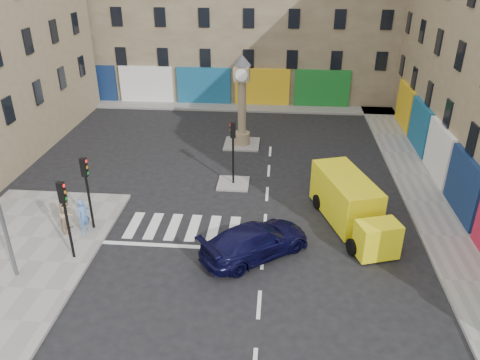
# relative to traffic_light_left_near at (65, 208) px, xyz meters

# --- Properties ---
(ground) EXTENTS (120.00, 120.00, 0.00)m
(ground) POSITION_rel_traffic_light_left_near_xyz_m (8.30, -0.20, -2.62)
(ground) COLOR black
(ground) RESTS_ON ground
(sidewalk_right) EXTENTS (2.60, 30.00, 0.15)m
(sidewalk_right) POSITION_rel_traffic_light_left_near_xyz_m (17.00, 9.80, -2.55)
(sidewalk_right) COLOR gray
(sidewalk_right) RESTS_ON ground
(sidewalk_far) EXTENTS (32.00, 2.40, 0.15)m
(sidewalk_far) POSITION_rel_traffic_light_left_near_xyz_m (4.30, 22.00, -2.55)
(sidewalk_far) COLOR gray
(sidewalk_far) RESTS_ON ground
(island_near) EXTENTS (1.80, 1.80, 0.12)m
(island_near) POSITION_rel_traffic_light_left_near_xyz_m (6.30, 7.80, -2.56)
(island_near) COLOR gray
(island_near) RESTS_ON ground
(island_far) EXTENTS (2.40, 2.40, 0.12)m
(island_far) POSITION_rel_traffic_light_left_near_xyz_m (6.30, 13.80, -2.56)
(island_far) COLOR gray
(island_far) RESTS_ON ground
(traffic_light_left_near) EXTENTS (0.28, 0.22, 3.70)m
(traffic_light_left_near) POSITION_rel_traffic_light_left_near_xyz_m (0.00, 0.00, 0.00)
(traffic_light_left_near) COLOR black
(traffic_light_left_near) RESTS_ON sidewalk_left
(traffic_light_left_far) EXTENTS (0.28, 0.22, 3.70)m
(traffic_light_left_far) POSITION_rel_traffic_light_left_near_xyz_m (0.00, 2.40, 0.00)
(traffic_light_left_far) COLOR black
(traffic_light_left_far) RESTS_ON sidewalk_left
(traffic_light_island) EXTENTS (0.28, 0.22, 3.70)m
(traffic_light_island) POSITION_rel_traffic_light_left_near_xyz_m (6.30, 7.80, -0.03)
(traffic_light_island) COLOR black
(traffic_light_island) RESTS_ON island_near
(clock_pillar) EXTENTS (1.20, 1.20, 6.10)m
(clock_pillar) POSITION_rel_traffic_light_left_near_xyz_m (6.30, 13.80, 0.93)
(clock_pillar) COLOR #978363
(clock_pillar) RESTS_ON island_far
(navy_sedan) EXTENTS (5.34, 4.84, 1.49)m
(navy_sedan) POSITION_rel_traffic_light_left_near_xyz_m (7.96, 1.05, -1.87)
(navy_sedan) COLOR black
(navy_sedan) RESTS_ON ground
(yellow_van) EXTENTS (3.71, 6.59, 2.30)m
(yellow_van) POSITION_rel_traffic_light_left_near_xyz_m (12.44, 4.07, -1.48)
(yellow_van) COLOR #FFF015
(yellow_van) RESTS_ON ground
(pedestrian_blue) EXTENTS (0.68, 0.76, 1.74)m
(pedestrian_blue) POSITION_rel_traffic_light_left_near_xyz_m (-0.24, 2.01, -1.60)
(pedestrian_blue) COLOR #5580C4
(pedestrian_blue) RESTS_ON sidewalk_left
(pedestrian_tan) EXTENTS (0.81, 1.00, 1.94)m
(pedestrian_tan) POSITION_rel_traffic_light_left_near_xyz_m (-1.06, 2.10, -1.50)
(pedestrian_tan) COLOR tan
(pedestrian_tan) RESTS_ON sidewalk_left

